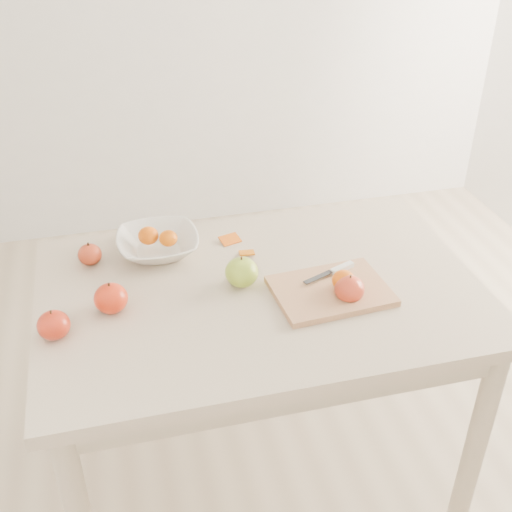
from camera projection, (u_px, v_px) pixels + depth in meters
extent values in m
plane|color=#C6B293|center=(260.00, 469.00, 2.16)|extent=(3.50, 3.50, 0.00)
cube|color=beige|center=(260.00, 293.00, 1.76)|extent=(1.20, 0.80, 0.04)
cylinder|color=#BCAA8E|center=(77.00, 350.00, 2.13)|extent=(0.06, 0.06, 0.71)
cylinder|color=#BCAA8E|center=(379.00, 302.00, 2.35)|extent=(0.06, 0.06, 0.71)
cylinder|color=#BCAA8E|center=(476.00, 443.00, 1.80)|extent=(0.06, 0.06, 0.71)
cube|color=tan|center=(331.00, 291.00, 1.72)|extent=(0.32, 0.24, 0.02)
ellipsoid|color=#DA5007|center=(343.00, 280.00, 1.70)|extent=(0.06, 0.06, 0.05)
imported|color=silver|center=(158.00, 244.00, 1.88)|extent=(0.24, 0.24, 0.06)
ellipsoid|color=#DF6207|center=(148.00, 236.00, 1.87)|extent=(0.06, 0.06, 0.05)
ellipsoid|color=#CC5507|center=(168.00, 238.00, 1.87)|extent=(0.05, 0.05, 0.05)
cube|color=#D1580E|center=(230.00, 241.00, 1.95)|extent=(0.07, 0.06, 0.01)
cube|color=#CC680E|center=(247.00, 253.00, 1.89)|extent=(0.05, 0.04, 0.01)
cube|color=white|center=(342.00, 268.00, 1.79)|extent=(0.08, 0.05, 0.01)
cube|color=#38393F|center=(318.00, 277.00, 1.75)|extent=(0.09, 0.05, 0.00)
ellipsoid|color=#659317|center=(242.00, 272.00, 1.74)|extent=(0.09, 0.09, 0.08)
ellipsoid|color=maroon|center=(349.00, 289.00, 1.68)|extent=(0.08, 0.08, 0.07)
ellipsoid|color=#931206|center=(90.00, 254.00, 1.84)|extent=(0.07, 0.07, 0.06)
ellipsoid|color=maroon|center=(54.00, 325.00, 1.55)|extent=(0.08, 0.08, 0.07)
ellipsoid|color=#920501|center=(111.00, 298.00, 1.64)|extent=(0.09, 0.09, 0.08)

